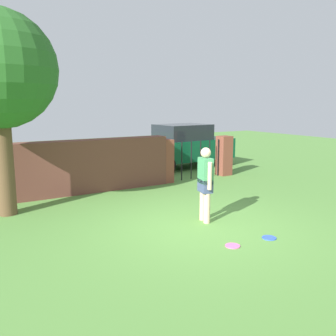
# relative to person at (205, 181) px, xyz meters

# --- Properties ---
(ground_plane) EXTENTS (40.00, 40.00, 0.00)m
(ground_plane) POSITION_rel_person_xyz_m (-0.30, -0.23, -0.90)
(ground_plane) COLOR #568C3D
(brick_wall) EXTENTS (6.01, 0.50, 1.52)m
(brick_wall) POSITION_rel_person_xyz_m (-1.80, 3.91, -0.14)
(brick_wall) COLOR brown
(brick_wall) RESTS_ON ground
(person) EXTENTS (0.29, 0.53, 1.62)m
(person) POSITION_rel_person_xyz_m (0.00, 0.00, 0.00)
(person) COLOR beige
(person) RESTS_ON ground
(fence_gate) EXTENTS (2.89, 0.44, 1.40)m
(fence_gate) POSITION_rel_person_xyz_m (2.53, 3.91, -0.20)
(fence_gate) COLOR brown
(fence_gate) RESTS_ON ground
(car) EXTENTS (4.32, 2.19, 1.72)m
(car) POSITION_rel_person_xyz_m (3.36, 6.01, -0.04)
(car) COLOR #0C4C2D
(car) RESTS_ON ground
(frisbee_blue) EXTENTS (0.27, 0.27, 0.02)m
(frisbee_blue) POSITION_rel_person_xyz_m (0.44, -1.46, -0.89)
(frisbee_blue) COLOR blue
(frisbee_blue) RESTS_ON ground
(frisbee_pink) EXTENTS (0.27, 0.27, 0.02)m
(frisbee_pink) POSITION_rel_person_xyz_m (-0.42, -1.41, -0.89)
(frisbee_pink) COLOR pink
(frisbee_pink) RESTS_ON ground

